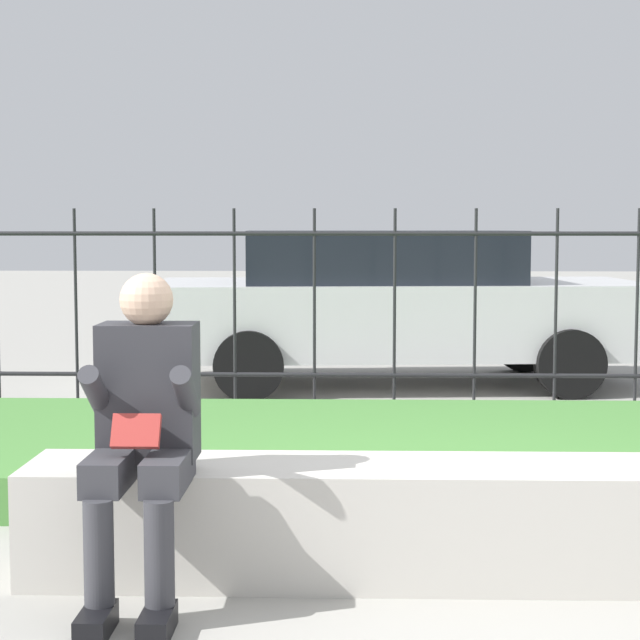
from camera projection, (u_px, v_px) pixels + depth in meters
ground_plane at (431, 577)px, 4.45m from camera, size 60.00×60.00×0.00m
stone_bench at (366, 527)px, 4.44m from camera, size 2.82×0.53×0.48m
person_seated_reader at (144, 423)px, 4.12m from camera, size 0.42×0.73×1.28m
grass_berm at (407, 452)px, 6.34m from camera, size 9.95×2.41×0.24m
iron_fence at (395, 308)px, 8.14m from camera, size 7.95×0.03×1.59m
car_parked_center at (394, 304)px, 9.78m from camera, size 4.50×2.13×1.42m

